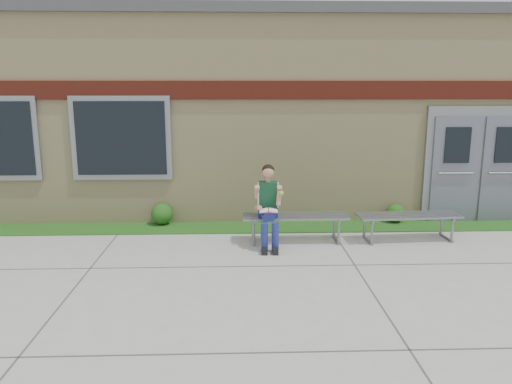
{
  "coord_description": "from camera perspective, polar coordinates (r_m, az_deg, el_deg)",
  "views": [
    {
      "loc": [
        -0.76,
        -6.65,
        2.69
      ],
      "look_at": [
        -0.47,
        1.7,
        0.9
      ],
      "focal_mm": 35.0,
      "sensor_mm": 36.0,
      "label": 1
    }
  ],
  "objects": [
    {
      "name": "girl",
      "position": [
        8.41,
        1.44,
        -1.41
      ],
      "size": [
        0.49,
        0.82,
        1.38
      ],
      "rotation": [
        0.0,
        0.0,
        -0.03
      ],
      "color": "navy",
      "rests_on": "ground"
    },
    {
      "name": "school_building",
      "position": [
        12.67,
        1.45,
        9.44
      ],
      "size": [
        16.2,
        6.22,
        4.2
      ],
      "color": "beige",
      "rests_on": "ground"
    },
    {
      "name": "ground",
      "position": [
        7.21,
        4.25,
        -9.83
      ],
      "size": [
        80.0,
        80.0,
        0.0
      ],
      "primitive_type": "plane",
      "color": "#9E9E99",
      "rests_on": "ground"
    },
    {
      "name": "bench_left",
      "position": [
        8.75,
        4.49,
        -3.35
      ],
      "size": [
        1.83,
        0.51,
        0.47
      ],
      "rotation": [
        0.0,
        0.0,
        0.0
      ],
      "color": "slate",
      "rests_on": "ground"
    },
    {
      "name": "shrub_mid",
      "position": [
        9.93,
        -10.69,
        -2.48
      ],
      "size": [
        0.41,
        0.41,
        0.41
      ],
      "primitive_type": "sphere",
      "color": "#224512",
      "rests_on": "grass_strip"
    },
    {
      "name": "bench_right",
      "position": [
        9.19,
        17.0,
        -3.12
      ],
      "size": [
        1.83,
        0.62,
        0.47
      ],
      "rotation": [
        0.0,
        0.0,
        0.07
      ],
      "color": "slate",
      "rests_on": "ground"
    },
    {
      "name": "shrub_east",
      "position": [
        10.3,
        15.61,
        -2.34
      ],
      "size": [
        0.36,
        0.36,
        0.36
      ],
      "primitive_type": "sphere",
      "color": "#224512",
      "rests_on": "grass_strip"
    },
    {
      "name": "grass_strip",
      "position": [
        9.66,
        2.59,
        -4.02
      ],
      "size": [
        16.0,
        0.8,
        0.02
      ],
      "primitive_type": "cube",
      "color": "#224512",
      "rests_on": "ground"
    }
  ]
}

